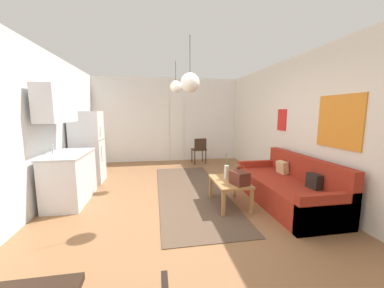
# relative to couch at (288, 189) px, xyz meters

# --- Properties ---
(ground_plane) EXTENTS (5.28, 8.27, 0.10)m
(ground_plane) POSITION_rel_couch_xyz_m (-1.88, 0.11, -0.32)
(ground_plane) COLOR #8E603D
(wall_back) EXTENTS (4.88, 0.13, 2.73)m
(wall_back) POSITION_rel_couch_xyz_m (-1.88, 3.99, 1.09)
(wall_back) COLOR white
(wall_back) RESTS_ON ground_plane
(wall_right) EXTENTS (0.12, 7.87, 2.73)m
(wall_right) POSITION_rel_couch_xyz_m (0.51, 0.11, 1.10)
(wall_right) COLOR silver
(wall_right) RESTS_ON ground_plane
(wall_left) EXTENTS (0.12, 7.87, 2.73)m
(wall_left) POSITION_rel_couch_xyz_m (-4.27, 0.11, 1.10)
(wall_left) COLOR silver
(wall_left) RESTS_ON ground_plane
(area_rug) EXTENTS (1.32, 3.80, 0.01)m
(area_rug) POSITION_rel_couch_xyz_m (-1.62, 0.89, -0.26)
(area_rug) COLOR brown
(area_rug) RESTS_ON ground_plane
(couch) EXTENTS (0.92, 2.13, 0.84)m
(couch) POSITION_rel_couch_xyz_m (0.00, 0.00, 0.00)
(couch) COLOR maroon
(couch) RESTS_ON ground_plane
(coffee_table) EXTENTS (0.55, 0.85, 0.45)m
(coffee_table) POSITION_rel_couch_xyz_m (-1.06, 0.10, 0.12)
(coffee_table) COLOR #A87542
(coffee_table) RESTS_ON ground_plane
(bamboo_vase) EXTENTS (0.08, 0.08, 0.46)m
(bamboo_vase) POSITION_rel_couch_xyz_m (-1.09, 0.20, 0.30)
(bamboo_vase) COLOR beige
(bamboo_vase) RESTS_ON coffee_table
(handbag) EXTENTS (0.29, 0.34, 0.33)m
(handbag) POSITION_rel_couch_xyz_m (-0.98, -0.13, 0.29)
(handbag) COLOR #512319
(handbag) RESTS_ON coffee_table
(refrigerator) EXTENTS (0.66, 0.62, 1.64)m
(refrigerator) POSITION_rel_couch_xyz_m (-3.86, 1.93, 0.55)
(refrigerator) COLOR white
(refrigerator) RESTS_ON ground_plane
(kitchen_counter) EXTENTS (0.62, 1.22, 2.07)m
(kitchen_counter) POSITION_rel_couch_xyz_m (-3.89, 0.75, 0.51)
(kitchen_counter) COLOR silver
(kitchen_counter) RESTS_ON ground_plane
(accent_chair) EXTENTS (0.46, 0.44, 0.81)m
(accent_chair) POSITION_rel_couch_xyz_m (-0.94, 3.31, 0.21)
(accent_chair) COLOR #382619
(accent_chair) RESTS_ON ground_plane
(pendant_lamp_near) EXTENTS (0.28, 0.28, 0.81)m
(pendant_lamp_near) POSITION_rel_couch_xyz_m (-1.80, -0.12, 1.79)
(pendant_lamp_near) COLOR black
(pendant_lamp_far) EXTENTS (0.26, 0.26, 0.68)m
(pendant_lamp_far) POSITION_rel_couch_xyz_m (-1.84, 1.57, 1.92)
(pendant_lamp_far) COLOR black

